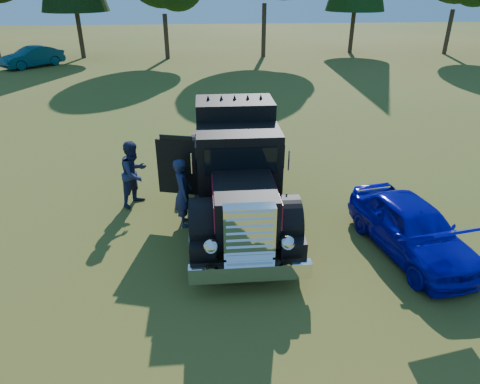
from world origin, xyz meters
The scene contains 6 objects.
ground centered at (0.00, 0.00, 0.00)m, with size 120.00×120.00×0.00m, color #324E17.
diamond_t_truck centered at (-0.35, 3.00, 1.28)m, with size 3.35×7.16×3.00m.
hotrod_coupe centered at (3.58, 0.86, 0.66)m, with size 2.20×4.27×1.89m.
spectator_near centered at (-1.78, 2.63, 0.93)m, with size 0.68×0.44×1.86m, color #1F2A49.
spectator_far centered at (-3.19, 3.92, 0.95)m, with size 0.92×0.72×1.90m, color #21324E.
distant_teal_car centered at (-13.68, 26.56, 0.72)m, with size 1.53×4.40×1.45m, color #09323A.
Camera 1 is at (-1.15, -7.31, 5.85)m, focal length 32.00 mm.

